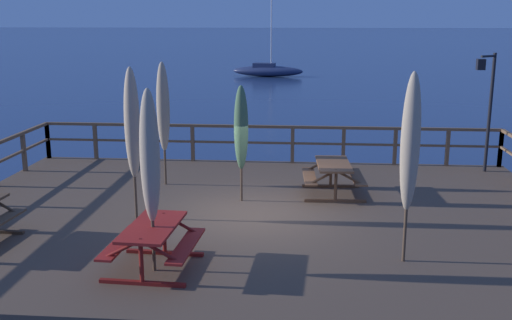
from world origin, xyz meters
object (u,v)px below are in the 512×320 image
at_px(patio_umbrella_tall_back_left, 150,157).
at_px(lamp_post_hooked, 487,95).
at_px(picnic_table_back_right, 333,172).
at_px(patio_umbrella_tall_front, 241,128).
at_px(patio_umbrella_short_back, 410,144).
at_px(patio_umbrella_short_mid, 132,124).
at_px(sailboat_distant, 267,70).
at_px(picnic_table_back_left, 153,238).
at_px(patio_umbrella_tall_back_right, 163,108).

distance_m(patio_umbrella_tall_back_left, lamp_post_hooked, 10.14).
height_order(picnic_table_back_right, patio_umbrella_tall_front, patio_umbrella_tall_front).
bearing_deg(patio_umbrella_short_back, patio_umbrella_short_mid, 160.72).
distance_m(patio_umbrella_short_back, sailboat_distant, 41.49).
xyz_separation_m(patio_umbrella_tall_front, lamp_post_hooked, (6.19, 3.12, 0.43)).
distance_m(picnic_table_back_left, patio_umbrella_tall_back_right, 5.44).
relative_size(patio_umbrella_short_mid, patio_umbrella_tall_front, 1.19).
relative_size(patio_umbrella_short_back, sailboat_distant, 0.42).
height_order(lamp_post_hooked, sailboat_distant, sailboat_distant).
distance_m(picnic_table_back_right, lamp_post_hooked, 5.01).
xyz_separation_m(patio_umbrella_tall_back_left, patio_umbrella_short_mid, (-1.03, 2.57, 0.08)).
distance_m(patio_umbrella_tall_front, sailboat_distant, 37.95).
distance_m(patio_umbrella_short_back, lamp_post_hooked, 7.06).
bearing_deg(sailboat_distant, picnic_table_back_right, -83.93).
xyz_separation_m(patio_umbrella_short_back, patio_umbrella_tall_front, (-3.16, 3.26, -0.39)).
relative_size(lamp_post_hooked, sailboat_distant, 0.41).
height_order(patio_umbrella_short_mid, lamp_post_hooked, lamp_post_hooked).
relative_size(patio_umbrella_tall_back_left, patio_umbrella_short_back, 0.93).
relative_size(patio_umbrella_tall_back_left, sailboat_distant, 0.39).
bearing_deg(picnic_table_back_right, patio_umbrella_tall_back_right, 172.49).
distance_m(patio_umbrella_tall_back_left, patio_umbrella_short_mid, 2.77).
bearing_deg(patio_umbrella_short_mid, patio_umbrella_tall_back_left, -68.22).
relative_size(patio_umbrella_tall_front, patio_umbrella_tall_back_right, 0.86).
bearing_deg(patio_umbrella_short_mid, sailboat_distant, 89.69).
relative_size(patio_umbrella_tall_front, sailboat_distant, 0.34).
height_order(patio_umbrella_short_back, patio_umbrella_short_mid, patio_umbrella_short_back).
bearing_deg(picnic_table_back_right, patio_umbrella_short_mid, -153.10).
bearing_deg(patio_umbrella_tall_back_left, patio_umbrella_short_mid, 111.78).
xyz_separation_m(patio_umbrella_short_back, sailboat_distant, (-5.00, 41.12, -2.31)).
height_order(patio_umbrella_tall_front, sailboat_distant, sailboat_distant).
relative_size(picnic_table_back_left, lamp_post_hooked, 0.53).
xyz_separation_m(patio_umbrella_tall_back_left, patio_umbrella_short_back, (4.18, 0.75, 0.14)).
height_order(picnic_table_back_left, picnic_table_back_right, same).
distance_m(patio_umbrella_short_mid, patio_umbrella_tall_front, 2.53).
bearing_deg(picnic_table_back_left, lamp_post_hooked, 44.30).
relative_size(picnic_table_back_right, patio_umbrella_short_mid, 0.53).
height_order(picnic_table_back_right, patio_umbrella_short_mid, patio_umbrella_short_mid).
bearing_deg(lamp_post_hooked, patio_umbrella_tall_back_left, -135.35).
bearing_deg(picnic_table_back_right, picnic_table_back_left, -124.36).
distance_m(picnic_table_back_right, patio_umbrella_tall_back_left, 5.80).
height_order(picnic_table_back_left, patio_umbrella_short_mid, patio_umbrella_short_mid).
distance_m(picnic_table_back_left, patio_umbrella_tall_back_left, 1.38).
bearing_deg(patio_umbrella_tall_back_right, patio_umbrella_short_mid, -90.02).
xyz_separation_m(picnic_table_back_right, sailboat_distant, (-3.95, 37.18, -0.78)).
xyz_separation_m(picnic_table_back_left, patio_umbrella_tall_back_right, (-1.01, 5.16, 1.40)).
distance_m(picnic_table_back_left, patio_umbrella_tall_front, 4.23).
distance_m(patio_umbrella_short_back, patio_umbrella_tall_back_right, 6.87).
bearing_deg(patio_umbrella_tall_front, patio_umbrella_short_mid, -145.03).
height_order(patio_umbrella_tall_back_left, patio_umbrella_tall_back_right, patio_umbrella_tall_back_right).
bearing_deg(picnic_table_back_left, patio_umbrella_tall_back_right, 101.02).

